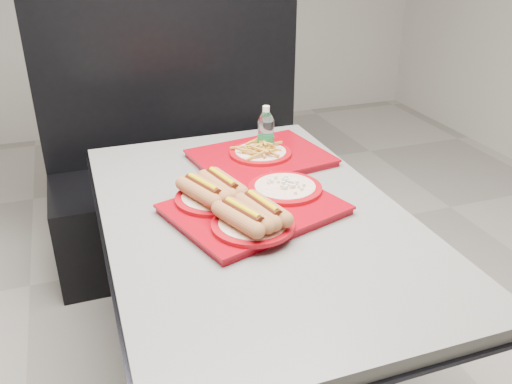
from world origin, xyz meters
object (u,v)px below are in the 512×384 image
object	(u,v)px
diner_table	(254,257)
water_bottle	(266,136)
tray_near	(248,204)
tray_far	(261,155)
booth_bench	(183,175)

from	to	relation	value
diner_table	water_bottle	distance (m)	0.51
tray_near	tray_far	size ratio (longest dim) A/B	1.11
tray_near	water_bottle	distance (m)	0.46
booth_bench	diner_table	bearing A→B (deg)	-90.00
tray_far	diner_table	bearing A→B (deg)	-112.82
diner_table	tray_far	world-z (taller)	tray_far
tray_far	water_bottle	xyz separation A→B (m)	(0.03, 0.03, 0.06)
tray_near	diner_table	bearing A→B (deg)	29.49
booth_bench	tray_far	xyz separation A→B (m)	(0.15, -0.73, 0.38)
water_bottle	tray_far	bearing A→B (deg)	-135.64
diner_table	booth_bench	bearing A→B (deg)	90.00
booth_bench	tray_near	xyz separation A→B (m)	(-0.02, -1.11, 0.39)
diner_table	tray_near	world-z (taller)	tray_near
diner_table	water_bottle	world-z (taller)	water_bottle
booth_bench	water_bottle	bearing A→B (deg)	-75.07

